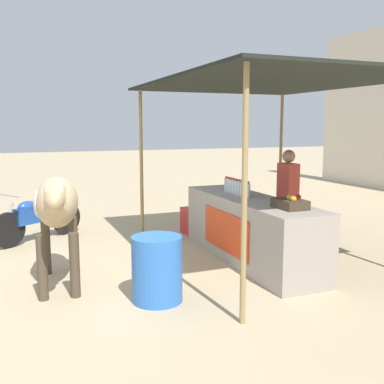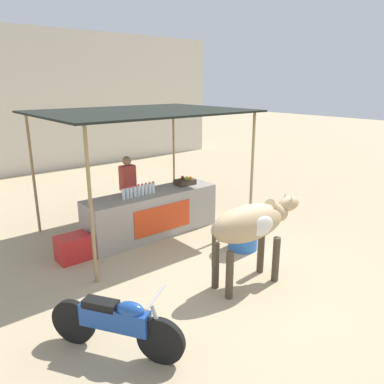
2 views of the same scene
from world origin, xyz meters
The scene contains 10 objects.
ground_plane centered at (0.00, 0.00, 0.00)m, with size 60.00×60.00×0.00m, color tan.
stall_counter centered at (0.00, 2.20, 0.48)m, with size 3.00×0.82×0.96m.
stall_awning centered at (0.00, 2.50, 2.56)m, with size 4.20×3.20×2.67m.
water_bottle_row centered at (-0.35, 2.15, 1.07)m, with size 0.79×0.07×0.25m.
fruit_crate centered at (0.95, 2.25, 1.03)m, with size 0.44×0.32×0.18m.
vendor_behind_counter centered at (-0.15, 2.95, 0.85)m, with size 0.34×0.22×1.65m.
cooler_box centered at (-1.85, 2.10, 0.24)m, with size 0.60×0.44×0.48m, color red.
water_barrel centered at (0.99, 0.43, 0.38)m, with size 0.59×0.59×0.77m, color blue.
cow centered at (0.06, -0.58, 1.03)m, with size 1.85×0.68×1.44m.
motorcycle_parked centered at (-2.44, -0.69, 0.43)m, with size 1.06×1.56×0.90m.
Camera 1 is at (5.77, -1.07, 2.03)m, focal length 42.00 mm.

